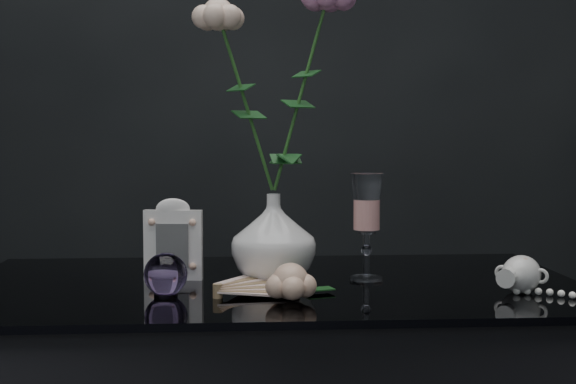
{
  "coord_description": "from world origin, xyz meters",
  "views": [
    {
      "loc": [
        -0.07,
        -1.31,
        1.02
      ],
      "look_at": [
        0.02,
        -0.02,
        0.92
      ],
      "focal_mm": 50.0,
      "sensor_mm": 36.0,
      "label": 1
    }
  ],
  "objects_px": {
    "wine_glass": "(367,227)",
    "vase": "(274,238)",
    "pearl_jar": "(521,273)",
    "picture_frame": "(173,239)",
    "loose_rose": "(290,282)",
    "paperweight": "(166,274)"
  },
  "relations": [
    {
      "from": "paperweight",
      "to": "wine_glass",
      "type": "bearing_deg",
      "value": 18.62
    },
    {
      "from": "pearl_jar",
      "to": "wine_glass",
      "type": "bearing_deg",
      "value": -173.83
    },
    {
      "from": "picture_frame",
      "to": "pearl_jar",
      "type": "relative_size",
      "value": 0.64
    },
    {
      "from": "paperweight",
      "to": "loose_rose",
      "type": "xyz_separation_m",
      "value": [
        0.19,
        -0.05,
        -0.0
      ]
    },
    {
      "from": "picture_frame",
      "to": "loose_rose",
      "type": "xyz_separation_m",
      "value": [
        0.19,
        -0.19,
        -0.04
      ]
    },
    {
      "from": "paperweight",
      "to": "vase",
      "type": "bearing_deg",
      "value": 31.57
    },
    {
      "from": "wine_glass",
      "to": "vase",
      "type": "bearing_deg",
      "value": -177.9
    },
    {
      "from": "pearl_jar",
      "to": "picture_frame",
      "type": "bearing_deg",
      "value": -160.53
    },
    {
      "from": "picture_frame",
      "to": "pearl_jar",
      "type": "xyz_separation_m",
      "value": [
        0.57,
        -0.15,
        -0.04
      ]
    },
    {
      "from": "vase",
      "to": "pearl_jar",
      "type": "relative_size",
      "value": 0.69
    },
    {
      "from": "loose_rose",
      "to": "paperweight",
      "type": "bearing_deg",
      "value": 177.66
    },
    {
      "from": "wine_glass",
      "to": "loose_rose",
      "type": "xyz_separation_m",
      "value": [
        -0.14,
        -0.17,
        -0.06
      ]
    },
    {
      "from": "vase",
      "to": "wine_glass",
      "type": "xyz_separation_m",
      "value": [
        0.16,
        0.01,
        0.02
      ]
    },
    {
      "from": "wine_glass",
      "to": "picture_frame",
      "type": "distance_m",
      "value": 0.34
    },
    {
      "from": "vase",
      "to": "wine_glass",
      "type": "height_order",
      "value": "wine_glass"
    },
    {
      "from": "paperweight",
      "to": "pearl_jar",
      "type": "height_order",
      "value": "paperweight"
    },
    {
      "from": "paperweight",
      "to": "pearl_jar",
      "type": "relative_size",
      "value": 0.31
    },
    {
      "from": "pearl_jar",
      "to": "paperweight",
      "type": "bearing_deg",
      "value": -146.76
    },
    {
      "from": "loose_rose",
      "to": "pearl_jar",
      "type": "distance_m",
      "value": 0.38
    },
    {
      "from": "loose_rose",
      "to": "picture_frame",
      "type": "bearing_deg",
      "value": 147.82
    },
    {
      "from": "wine_glass",
      "to": "loose_rose",
      "type": "relative_size",
      "value": 1.08
    },
    {
      "from": "wine_glass",
      "to": "pearl_jar",
      "type": "distance_m",
      "value": 0.27
    }
  ]
}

